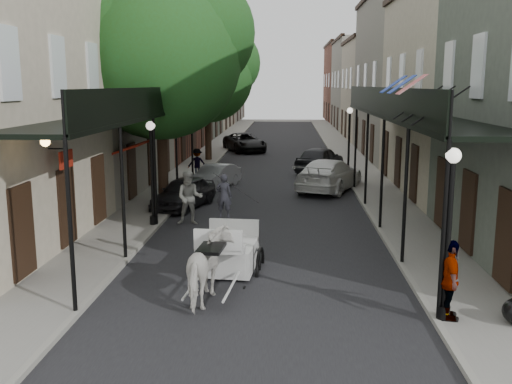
# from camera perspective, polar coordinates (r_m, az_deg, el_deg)

# --- Properties ---
(ground) EXTENTS (140.00, 140.00, 0.00)m
(ground) POSITION_cam_1_polar(r_m,az_deg,el_deg) (14.72, 0.24, -9.56)
(ground) COLOR gray
(ground) RESTS_ON ground
(road) EXTENTS (8.00, 90.00, 0.01)m
(road) POSITION_cam_1_polar(r_m,az_deg,el_deg) (34.18, 1.98, 2.16)
(road) COLOR black
(road) RESTS_ON ground
(sidewalk_left) EXTENTS (2.20, 90.00, 0.12)m
(sidewalk_left) POSITION_cam_1_polar(r_m,az_deg,el_deg) (34.64, -6.33, 2.31)
(sidewalk_left) COLOR gray
(sidewalk_left) RESTS_ON ground
(sidewalk_right) EXTENTS (2.20, 90.00, 0.12)m
(sidewalk_right) POSITION_cam_1_polar(r_m,az_deg,el_deg) (34.43, 10.33, 2.15)
(sidewalk_right) COLOR gray
(sidewalk_right) RESTS_ON ground
(building_row_left) EXTENTS (5.00, 80.00, 10.50)m
(building_row_left) POSITION_cam_1_polar(r_m,az_deg,el_deg) (44.77, -8.96, 10.81)
(building_row_left) COLOR #BCAE96
(building_row_left) RESTS_ON ground
(building_row_right) EXTENTS (5.00, 80.00, 10.50)m
(building_row_right) POSITION_cam_1_polar(r_m,az_deg,el_deg) (44.49, 13.66, 10.64)
(building_row_right) COLOR gray
(building_row_right) RESTS_ON ground
(gallery_left) EXTENTS (2.20, 18.05, 4.88)m
(gallery_left) POSITION_cam_1_polar(r_m,az_deg,el_deg) (21.51, -11.72, 7.72)
(gallery_left) COLOR black
(gallery_left) RESTS_ON sidewalk_left
(gallery_right) EXTENTS (2.20, 18.05, 4.88)m
(gallery_right) POSITION_cam_1_polar(r_m,az_deg,el_deg) (21.19, 14.42, 7.56)
(gallery_right) COLOR black
(gallery_right) RESTS_ON sidewalk_right
(tree_near) EXTENTS (7.31, 6.80, 9.63)m
(tree_near) POSITION_cam_1_polar(r_m,az_deg,el_deg) (24.50, -8.61, 13.86)
(tree_near) COLOR #382619
(tree_near) RESTS_ON sidewalk_left
(tree_far) EXTENTS (6.45, 6.00, 8.61)m
(tree_far) POSITION_cam_1_polar(r_m,az_deg,el_deg) (38.29, -4.32, 11.82)
(tree_far) COLOR #382619
(tree_far) RESTS_ON sidewalk_left
(lamppost_right_near) EXTENTS (0.32, 0.32, 3.71)m
(lamppost_right_near) POSITION_cam_1_polar(r_m,az_deg,el_deg) (12.64, 18.69, -3.84)
(lamppost_right_near) COLOR black
(lamppost_right_near) RESTS_ON sidewalk_right
(lamppost_left) EXTENTS (0.32, 0.32, 3.71)m
(lamppost_left) POSITION_cam_1_polar(r_m,az_deg,el_deg) (20.59, -10.35, 2.03)
(lamppost_left) COLOR black
(lamppost_left) RESTS_ON sidewalk_left
(lamppost_right_far) EXTENTS (0.32, 0.32, 3.71)m
(lamppost_right_far) POSITION_cam_1_polar(r_m,az_deg,el_deg) (32.11, 9.28, 5.15)
(lamppost_right_far) COLOR black
(lamppost_right_far) RESTS_ON sidewalk_right
(horse) EXTENTS (1.09, 2.09, 1.71)m
(horse) POSITION_cam_1_polar(r_m,az_deg,el_deg) (13.60, -4.59, -7.53)
(horse) COLOR silver
(horse) RESTS_ON ground
(carriage) EXTENTS (1.90, 2.63, 2.85)m
(carriage) POSITION_cam_1_polar(r_m,az_deg,el_deg) (16.02, -2.52, -3.72)
(carriage) COLOR black
(carriage) RESTS_ON ground
(pedestrian_walking) EXTENTS (1.03, 0.83, 2.00)m
(pedestrian_walking) POSITION_cam_1_polar(r_m,az_deg,el_deg) (21.04, -6.64, -0.58)
(pedestrian_walking) COLOR #ADADA3
(pedestrian_walking) RESTS_ON ground
(pedestrian_sidewalk_left) EXTENTS (1.12, 0.82, 1.55)m
(pedestrian_sidewalk_left) POSITION_cam_1_polar(r_m,az_deg,el_deg) (31.12, -5.91, 2.92)
(pedestrian_sidewalk_left) COLOR gray
(pedestrian_sidewalk_left) RESTS_ON sidewalk_left
(pedestrian_sidewalk_right) EXTENTS (0.51, 1.06, 1.75)m
(pedestrian_sidewalk_right) POSITION_cam_1_polar(r_m,az_deg,el_deg) (12.96, 18.84, -8.34)
(pedestrian_sidewalk_right) COLOR gray
(pedestrian_sidewalk_right) RESTS_ON sidewalk_right
(car_left_near) EXTENTS (2.58, 4.09, 1.30)m
(car_left_near) POSITION_cam_1_polar(r_m,az_deg,el_deg) (23.95, -7.22, -0.06)
(car_left_near) COLOR black
(car_left_near) RESTS_ON ground
(car_left_mid) EXTENTS (2.41, 3.78, 1.18)m
(car_left_mid) POSITION_cam_1_polar(r_m,az_deg,el_deg) (28.38, -4.13, 1.56)
(car_left_mid) COLOR #9C9DA1
(car_left_mid) RESTS_ON ground
(car_left_far) EXTENTS (4.03, 5.60, 1.42)m
(car_left_far) POSITION_cam_1_polar(r_m,az_deg,el_deg) (43.85, -1.15, 5.00)
(car_left_far) COLOR black
(car_left_far) RESTS_ON ground
(car_right_near) EXTENTS (3.94, 5.71, 1.54)m
(car_right_near) POSITION_cam_1_polar(r_m,az_deg,el_deg) (27.93, 7.33, 1.73)
(car_right_near) COLOR silver
(car_right_near) RESTS_ON ground
(car_right_far) EXTENTS (3.41, 4.94, 1.56)m
(car_right_far) POSITION_cam_1_polar(r_m,az_deg,el_deg) (33.52, 6.42, 3.27)
(car_right_far) COLOR black
(car_right_far) RESTS_ON ground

